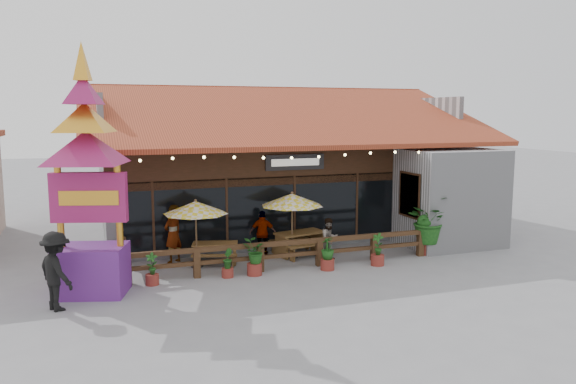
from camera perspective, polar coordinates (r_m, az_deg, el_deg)
name	(u,v)px	position (r m, az deg, el deg)	size (l,w,h in m)	color
ground	(327,261)	(19.10, 3.99, -6.97)	(100.00, 100.00, 0.00)	gray
restaurant_building	(274,175)	(24.88, -1.48, 1.74)	(15.50, 14.73, 6.09)	#BBBBC0
patio_railing	(266,250)	(17.95, -2.29, -5.91)	(10.00, 2.60, 0.92)	#462D19
umbrella_left	(196,208)	(18.14, -9.37, -1.60)	(2.64, 2.64, 2.22)	brown
umbrella_right	(292,200)	(19.06, 0.41, -0.82)	(2.48, 2.48, 2.30)	brown
picnic_table_left	(215,250)	(18.71, -7.41, -5.83)	(1.76, 1.62, 0.71)	brown
picnic_table_right	(300,239)	(19.68, 1.22, -4.84)	(2.00, 1.82, 0.82)	brown
thai_sign_tower	(87,154)	(15.87, -19.78, 3.64)	(3.35, 3.35, 7.30)	#60227E
tropical_plant	(427,221)	(20.26, 13.95, -2.91)	(1.93, 1.97, 2.06)	maroon
diner_a	(173,234)	(18.96, -11.60, -4.19)	(0.71, 0.47, 1.95)	#391E12
diner_b	(329,239)	(19.07, 4.23, -4.78)	(0.69, 0.54, 1.43)	#391E12
diner_c	(263,233)	(19.63, -2.58, -4.18)	(0.92, 0.38, 1.57)	#391E12
pedestrian	(56,271)	(15.35, -22.49, -7.44)	(1.30, 0.75, 2.02)	black
planter_a	(152,271)	(16.84, -13.65, -7.84)	(0.39, 0.39, 0.95)	maroon
planter_b	(227,264)	(17.19, -6.17, -7.33)	(0.36, 0.36, 0.88)	maroon
planter_c	(254,255)	(17.29, -3.43, -6.41)	(0.76, 0.68, 1.12)	maroon
planter_d	(328,254)	(17.89, 4.04, -6.29)	(0.54, 0.54, 1.07)	maroon
planter_e	(378,252)	(18.61, 9.10, -6.02)	(0.44, 0.46, 1.07)	maroon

